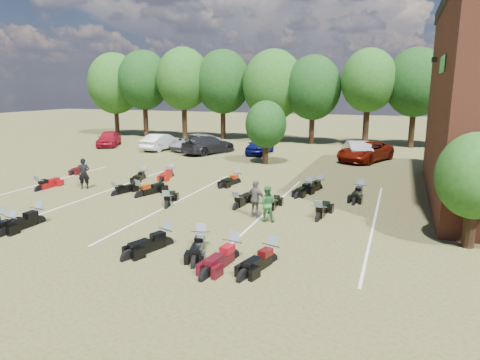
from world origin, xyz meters
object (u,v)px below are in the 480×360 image
at_px(person_green, 267,204).
at_px(person_grey, 256,199).
at_px(car_0, 109,139).
at_px(car_4, 260,145).
at_px(motorcycle_7, 39,191).
at_px(motorcycle_0, 3,229).
at_px(person_black, 84,174).
at_px(motorcycle_14, 84,171).
at_px(motorcycle_3, 166,246).

bearing_deg(person_green, person_grey, -42.93).
bearing_deg(car_0, car_4, -22.60).
bearing_deg(car_0, motorcycle_7, -89.46).
distance_m(person_grey, motorcycle_0, 11.04).
bearing_deg(motorcycle_0, person_grey, 48.88).
bearing_deg(car_4, car_0, 178.05).
height_order(person_black, motorcycle_7, person_black).
height_order(car_0, person_black, person_black).
bearing_deg(car_4, person_green, -75.52).
bearing_deg(motorcycle_14, person_green, -30.39).
relative_size(person_green, motorcycle_0, 0.69).
xyz_separation_m(motorcycle_3, motorcycle_14, (-13.02, 10.87, 0.00)).
bearing_deg(car_4, person_black, -112.71).
xyz_separation_m(person_black, motorcycle_0, (1.76, -7.23, -0.91)).
height_order(car_0, car_4, car_4).
bearing_deg(motorcycle_14, person_black, -56.99).
height_order(car_0, motorcycle_3, car_0).
bearing_deg(person_grey, car_0, -19.65).
bearing_deg(motorcycle_7, person_black, -148.30).
xyz_separation_m(person_green, motorcycle_0, (-10.25, -4.97, -0.82)).
height_order(motorcycle_7, motorcycle_14, motorcycle_7).
xyz_separation_m(person_black, person_green, (12.01, -2.26, -0.09)).
xyz_separation_m(person_black, motorcycle_14, (-3.73, 4.35, -0.91)).
relative_size(car_4, person_green, 2.87).
bearing_deg(car_4, motorcycle_7, -117.47).
distance_m(person_black, motorcycle_14, 5.81).
xyz_separation_m(car_0, car_4, (16.03, 0.65, 0.01)).
distance_m(person_green, motorcycle_14, 17.09).
bearing_deg(person_black, person_green, -39.74).
distance_m(car_0, motorcycle_7, 19.30).
relative_size(person_grey, motorcycle_3, 0.73).
bearing_deg(person_black, car_0, 93.99).
relative_size(car_4, motorcycle_0, 1.97).
height_order(car_0, person_grey, person_grey).
height_order(car_4, person_grey, person_grey).
distance_m(person_black, motorcycle_7, 2.71).
bearing_deg(motorcycle_7, motorcycle_0, 123.52).
bearing_deg(person_green, person_black, -21.61).
xyz_separation_m(motorcycle_0, motorcycle_14, (-5.49, 11.59, 0.00)).
bearing_deg(person_grey, motorcycle_3, 85.95).
height_order(person_grey, motorcycle_0, person_grey).
distance_m(person_grey, motorcycle_7, 13.56).
relative_size(person_black, motorcycle_7, 0.81).
relative_size(person_black, motorcycle_3, 0.76).
distance_m(car_4, motorcycle_3, 23.54).
height_order(car_0, motorcycle_14, car_0).
distance_m(motorcycle_7, motorcycle_14, 5.91).
height_order(car_4, person_green, person_green).
relative_size(car_0, person_green, 2.84).
bearing_deg(car_0, person_grey, -64.31).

